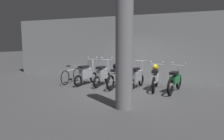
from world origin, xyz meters
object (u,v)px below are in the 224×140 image
Objects in this scene: motorbike_slot_4 at (155,77)px; motorbike_slot_2 at (118,76)px; motorbike_slot_0 at (87,73)px; support_pillar at (124,51)px; motorbike_slot_5 at (175,80)px; motorbike_slot_3 at (137,76)px; motorbike_slot_1 at (103,74)px; bicycle at (71,76)px.

motorbike_slot_2 is at bearing -171.79° from motorbike_slot_4.
motorbike_slot_0 reaches higher than motorbike_slot_2.
support_pillar is (-0.41, -2.86, 1.16)m from motorbike_slot_4.
motorbike_slot_4 is 1.01× the size of motorbike_slot_5.
motorbike_slot_4 is at bearing -0.06° from motorbike_slot_3.
motorbike_slot_1 is 1.00× the size of motorbike_slot_3.
motorbike_slot_1 is at bearing 5.82° from motorbike_slot_0.
support_pillar is (-1.21, -2.70, 1.19)m from motorbike_slot_5.
bicycle is (-3.29, -0.08, -0.16)m from motorbike_slot_3.
motorbike_slot_3 reaches higher than bicycle.
bicycle is at bearing 142.91° from support_pillar.
motorbike_slot_0 is at bearing 135.54° from support_pillar.
motorbike_slot_0 is 0.80m from motorbike_slot_1.
motorbike_slot_4 is at bearing 8.21° from motorbike_slot_2.
bicycle is at bearing -178.93° from motorbike_slot_4.
motorbike_slot_5 is at bearing -5.51° from motorbike_slot_3.
motorbike_slot_0 is 1.60m from motorbike_slot_2.
motorbike_slot_5 is (3.20, -0.11, -0.04)m from motorbike_slot_1.
motorbike_slot_3 is at bearing 174.49° from motorbike_slot_5.
motorbike_slot_2 is 2.50m from bicycle.
motorbike_slot_4 is at bearing 81.90° from support_pillar.
support_pillar is at bearing -54.71° from motorbike_slot_1.
motorbike_slot_5 is 0.57× the size of support_pillar.
motorbike_slot_5 reaches higher than bicycle.
motorbike_slot_0 is at bearing -174.18° from motorbike_slot_1.
motorbike_slot_2 is at bearing -13.25° from motorbike_slot_1.
motorbike_slot_1 is at bearing 1.16° from bicycle.
motorbike_slot_4 is at bearing 1.01° from motorbike_slot_1.
motorbike_slot_0 is 0.86× the size of motorbike_slot_5.
motorbike_slot_1 is at bearing -178.46° from motorbike_slot_3.
motorbike_slot_3 reaches higher than motorbike_slot_2.
motorbike_slot_3 is at bearing 97.75° from support_pillar.
motorbike_slot_1 is 0.97× the size of bicycle.
motorbike_slot_5 is at bearing 1.84° from motorbike_slot_2.
motorbike_slot_5 reaches higher than motorbike_slot_2.
motorbike_slot_4 reaches higher than bicycle.
motorbike_slot_5 is at bearing -0.43° from motorbike_slot_0.
motorbike_slot_1 is 1.60m from motorbike_slot_3.
motorbike_slot_3 is 3.11m from support_pillar.
motorbike_slot_0 is at bearing -177.79° from motorbike_slot_4.
support_pillar reaches higher than motorbike_slot_0.
motorbike_slot_5 is (2.40, 0.08, -0.03)m from motorbike_slot_2.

